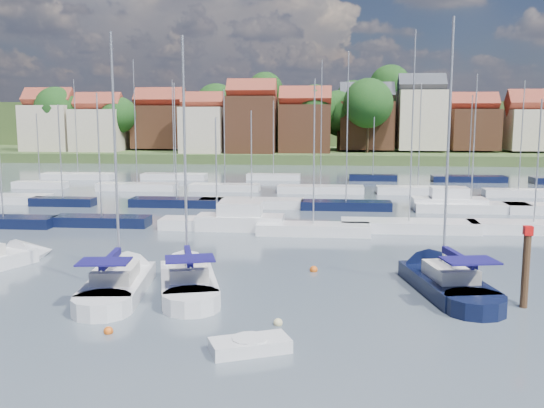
# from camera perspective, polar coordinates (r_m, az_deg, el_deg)

# --- Properties ---
(ground) EXTENTS (260.00, 260.00, 0.00)m
(ground) POSITION_cam_1_polar(r_m,az_deg,el_deg) (68.47, 3.87, 0.66)
(ground) COLOR #414D58
(ground) RESTS_ON ground
(sailboat_left) EXTENTS (4.10, 10.95, 14.57)m
(sailboat_left) POSITION_cam_1_polar(r_m,az_deg,el_deg) (34.15, -13.84, -6.98)
(sailboat_left) COLOR silver
(sailboat_left) RESTS_ON ground
(sailboat_centre) EXTENTS (5.63, 10.95, 14.44)m
(sailboat_centre) POSITION_cam_1_polar(r_m,az_deg,el_deg) (33.97, -8.01, -6.89)
(sailboat_centre) COLOR silver
(sailboat_centre) RESTS_ON ground
(sailboat_navy) EXTENTS (5.12, 11.47, 15.41)m
(sailboat_navy) POSITION_cam_1_polar(r_m,az_deg,el_deg) (34.76, 15.25, -6.76)
(sailboat_navy) COLOR black
(sailboat_navy) RESTS_ON ground
(tender) EXTENTS (3.44, 2.57, 0.67)m
(tender) POSITION_cam_1_polar(r_m,az_deg,el_deg) (24.60, -2.09, -13.15)
(tender) COLOR silver
(tender) RESTS_ON ground
(timber_piling) EXTENTS (0.40, 0.40, 6.28)m
(timber_piling) POSITION_cam_1_polar(r_m,az_deg,el_deg) (31.98, 22.68, -7.25)
(timber_piling) COLOR #4C331E
(timber_piling) RESTS_ON ground
(buoy_b) EXTENTS (0.41, 0.41, 0.41)m
(buoy_b) POSITION_cam_1_polar(r_m,az_deg,el_deg) (27.46, -15.14, -11.67)
(buoy_b) COLOR #D85914
(buoy_b) RESTS_ON ground
(buoy_c) EXTENTS (0.49, 0.49, 0.49)m
(buoy_c) POSITION_cam_1_polar(r_m,az_deg,el_deg) (29.87, -6.03, -9.75)
(buoy_c) COLOR #D85914
(buoy_c) RESTS_ON ground
(buoy_d) EXTENTS (0.41, 0.41, 0.41)m
(buoy_d) POSITION_cam_1_polar(r_m,az_deg,el_deg) (27.52, 0.57, -11.32)
(buoy_d) COLOR beige
(buoy_d) RESTS_ON ground
(buoy_e) EXTENTS (0.47, 0.47, 0.47)m
(buoy_e) POSITION_cam_1_polar(r_m,az_deg,el_deg) (36.46, 3.94, -6.34)
(buoy_e) COLOR #D85914
(buoy_e) RESTS_ON ground
(marina_field) EXTENTS (79.62, 41.41, 15.93)m
(marina_field) POSITION_cam_1_polar(r_m,az_deg,el_deg) (63.58, 5.47, 0.43)
(marina_field) COLOR silver
(marina_field) RESTS_ON ground
(far_shore_town) EXTENTS (212.46, 90.00, 22.27)m
(far_shore_town) POSITION_cam_1_polar(r_m,az_deg,el_deg) (160.54, 5.63, 6.79)
(far_shore_town) COLOR #46572B
(far_shore_town) RESTS_ON ground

